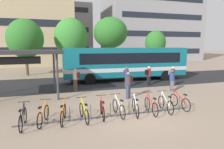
{
  "coord_description": "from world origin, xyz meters",
  "views": [
    {
      "loc": [
        -3.75,
        -8.53,
        3.45
      ],
      "look_at": [
        0.08,
        4.17,
        1.43
      ],
      "focal_mm": 30.91,
      "sensor_mm": 36.0,
      "label": 1
    }
  ],
  "objects_px": {
    "commuter_navy_pack_1": "(172,79)",
    "street_tree_2": "(71,37)",
    "parked_bicycle_orange_2": "(63,114)",
    "street_tree_0": "(155,43)",
    "parked_bicycle_white_8": "(166,104)",
    "street_tree_3": "(25,39)",
    "parked_bicycle_white_5": "(119,108)",
    "commuter_grey_pack_0": "(172,75)",
    "parked_bicycle_red_4": "(102,110)",
    "parked_bicycle_orange_1": "(43,115)",
    "street_tree_1": "(111,33)",
    "commuter_maroon_pack_2": "(126,75)",
    "transit_shelter": "(12,54)",
    "parked_bicycle_white_6": "(135,107)",
    "parked_bicycle_red_9": "(180,102)",
    "parked_bicycle_red_7": "(151,106)",
    "commuter_black_pack_4": "(148,74)",
    "parked_bicycle_black_0": "(23,119)",
    "city_bus": "(125,62)",
    "commuter_maroon_pack_3": "(129,83)",
    "commuter_maroon_pack_5": "(76,78)"
  },
  "relations": [
    {
      "from": "parked_bicycle_red_4",
      "to": "commuter_maroon_pack_2",
      "type": "distance_m",
      "value": 7.06
    },
    {
      "from": "parked_bicycle_white_6",
      "to": "parked_bicycle_red_9",
      "type": "height_order",
      "value": "same"
    },
    {
      "from": "parked_bicycle_white_5",
      "to": "commuter_grey_pack_0",
      "type": "xyz_separation_m",
      "value": [
        6.53,
        5.19,
        0.59
      ]
    },
    {
      "from": "parked_bicycle_black_0",
      "to": "commuter_maroon_pack_3",
      "type": "height_order",
      "value": "commuter_maroon_pack_3"
    },
    {
      "from": "city_bus",
      "to": "street_tree_2",
      "type": "bearing_deg",
      "value": -60.97
    },
    {
      "from": "parked_bicycle_black_0",
      "to": "street_tree_3",
      "type": "relative_size",
      "value": 0.27
    },
    {
      "from": "street_tree_0",
      "to": "street_tree_3",
      "type": "height_order",
      "value": "street_tree_3"
    },
    {
      "from": "parked_bicycle_red_9",
      "to": "commuter_maroon_pack_5",
      "type": "distance_m",
      "value": 7.63
    },
    {
      "from": "commuter_maroon_pack_2",
      "to": "street_tree_0",
      "type": "relative_size",
      "value": 0.3
    },
    {
      "from": "parked_bicycle_white_5",
      "to": "parked_bicycle_white_8",
      "type": "xyz_separation_m",
      "value": [
        2.58,
        -0.1,
        0.0
      ]
    },
    {
      "from": "parked_bicycle_white_6",
      "to": "parked_bicycle_red_9",
      "type": "xyz_separation_m",
      "value": [
        2.69,
        0.14,
        0.0
      ]
    },
    {
      "from": "commuter_black_pack_4",
      "to": "street_tree_1",
      "type": "bearing_deg",
      "value": 74.58
    },
    {
      "from": "parked_bicycle_black_0",
      "to": "commuter_maroon_pack_2",
      "type": "height_order",
      "value": "commuter_maroon_pack_2"
    },
    {
      "from": "parked_bicycle_orange_1",
      "to": "street_tree_0",
      "type": "xyz_separation_m",
      "value": [
        16.01,
        18.86,
        3.45
      ]
    },
    {
      "from": "parked_bicycle_black_0",
      "to": "street_tree_1",
      "type": "relative_size",
      "value": 0.24
    },
    {
      "from": "commuter_maroon_pack_2",
      "to": "transit_shelter",
      "type": "bearing_deg",
      "value": -80.92
    },
    {
      "from": "parked_bicycle_red_4",
      "to": "parked_bicycle_white_8",
      "type": "relative_size",
      "value": 1.0
    },
    {
      "from": "parked_bicycle_red_9",
      "to": "parked_bicycle_orange_2",
      "type": "bearing_deg",
      "value": 88.91
    },
    {
      "from": "parked_bicycle_orange_1",
      "to": "street_tree_1",
      "type": "height_order",
      "value": "street_tree_1"
    },
    {
      "from": "parked_bicycle_orange_2",
      "to": "parked_bicycle_red_4",
      "type": "distance_m",
      "value": 1.82
    },
    {
      "from": "commuter_navy_pack_1",
      "to": "street_tree_2",
      "type": "xyz_separation_m",
      "value": [
        -6.1,
        13.98,
        3.5
      ]
    },
    {
      "from": "street_tree_1",
      "to": "parked_bicycle_orange_2",
      "type": "bearing_deg",
      "value": -112.66
    },
    {
      "from": "parked_bicycle_orange_1",
      "to": "parked_bicycle_orange_2",
      "type": "height_order",
      "value": "same"
    },
    {
      "from": "parked_bicycle_orange_1",
      "to": "commuter_grey_pack_0",
      "type": "height_order",
      "value": "commuter_grey_pack_0"
    },
    {
      "from": "commuter_grey_pack_0",
      "to": "street_tree_1",
      "type": "relative_size",
      "value": 0.23
    },
    {
      "from": "parked_bicycle_red_9",
      "to": "street_tree_2",
      "type": "distance_m",
      "value": 18.51
    },
    {
      "from": "city_bus",
      "to": "transit_shelter",
      "type": "bearing_deg",
      "value": 27.89
    },
    {
      "from": "parked_bicycle_orange_2",
      "to": "commuter_grey_pack_0",
      "type": "height_order",
      "value": "commuter_grey_pack_0"
    },
    {
      "from": "parked_bicycle_red_4",
      "to": "commuter_grey_pack_0",
      "type": "xyz_separation_m",
      "value": [
        7.37,
        5.22,
        0.59
      ]
    },
    {
      "from": "city_bus",
      "to": "parked_bicycle_black_0",
      "type": "bearing_deg",
      "value": 50.68
    },
    {
      "from": "parked_bicycle_white_5",
      "to": "transit_shelter",
      "type": "distance_m",
      "value": 7.54
    },
    {
      "from": "parked_bicycle_red_9",
      "to": "street_tree_2",
      "type": "xyz_separation_m",
      "value": [
        -4.22,
        17.56,
        4.08
      ]
    },
    {
      "from": "parked_bicycle_orange_1",
      "to": "parked_bicycle_red_7",
      "type": "relative_size",
      "value": 0.98
    },
    {
      "from": "street_tree_2",
      "to": "parked_bicycle_white_6",
      "type": "bearing_deg",
      "value": -85.07
    },
    {
      "from": "street_tree_0",
      "to": "street_tree_2",
      "type": "xyz_separation_m",
      "value": [
        -13.17,
        -1.26,
        0.63
      ]
    },
    {
      "from": "parked_bicycle_white_8",
      "to": "commuter_grey_pack_0",
      "type": "relative_size",
      "value": 1.01
    },
    {
      "from": "commuter_grey_pack_0",
      "to": "street_tree_0",
      "type": "distance_m",
      "value": 15.19
    },
    {
      "from": "parked_bicycle_red_7",
      "to": "street_tree_0",
      "type": "distance_m",
      "value": 22.14
    },
    {
      "from": "parked_bicycle_orange_2",
      "to": "parked_bicycle_red_7",
      "type": "xyz_separation_m",
      "value": [
        4.35,
        -0.07,
        0.0
      ]
    },
    {
      "from": "parked_bicycle_orange_2",
      "to": "street_tree_0",
      "type": "relative_size",
      "value": 0.3
    },
    {
      "from": "parked_bicycle_orange_2",
      "to": "parked_bicycle_red_7",
      "type": "distance_m",
      "value": 4.35
    },
    {
      "from": "parked_bicycle_red_7",
      "to": "parked_bicycle_red_4",
      "type": "bearing_deg",
      "value": 92.67
    },
    {
      "from": "parked_bicycle_white_8",
      "to": "street_tree_3",
      "type": "relative_size",
      "value": 0.27
    },
    {
      "from": "commuter_maroon_pack_3",
      "to": "transit_shelter",
      "type": "bearing_deg",
      "value": -52.45
    },
    {
      "from": "parked_bicycle_orange_2",
      "to": "street_tree_2",
      "type": "xyz_separation_m",
      "value": [
        1.98,
        17.68,
        4.08
      ]
    },
    {
      "from": "commuter_black_pack_4",
      "to": "parked_bicycle_black_0",
      "type": "bearing_deg",
      "value": -160.75
    },
    {
      "from": "parked_bicycle_white_5",
      "to": "commuter_navy_pack_1",
      "type": "relative_size",
      "value": 1.04
    },
    {
      "from": "parked_bicycle_red_9",
      "to": "city_bus",
      "type": "bearing_deg",
      "value": -3.34
    },
    {
      "from": "commuter_black_pack_4",
      "to": "commuter_maroon_pack_5",
      "type": "bearing_deg",
      "value": 167.92
    },
    {
      "from": "commuter_navy_pack_1",
      "to": "street_tree_3",
      "type": "height_order",
      "value": "street_tree_3"
    }
  ]
}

